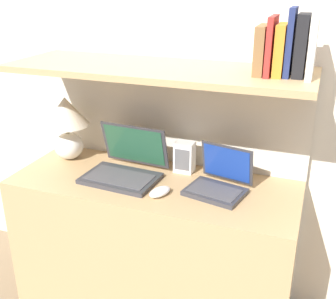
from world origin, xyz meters
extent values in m
cube|color=silver|center=(0.00, 0.58, 1.20)|extent=(6.00, 0.05, 2.40)
cube|color=tan|center=(0.00, 0.26, 0.37)|extent=(1.35, 0.52, 0.74)
cube|color=silver|center=(0.00, 0.54, 0.62)|extent=(1.35, 0.04, 1.24)
cube|color=tan|center=(0.00, 0.32, 1.26)|extent=(1.35, 0.46, 0.03)
ellipsoid|color=white|center=(-0.52, 0.37, 0.81)|extent=(0.15, 0.15, 0.14)
cylinder|color=tan|center=(-0.52, 0.37, 0.90)|extent=(0.02, 0.02, 0.05)
cone|color=beige|center=(-0.52, 0.37, 1.00)|extent=(0.23, 0.23, 0.15)
cube|color=#333338|center=(-0.15, 0.22, 0.75)|extent=(0.36, 0.26, 0.02)
cube|color=#47474C|center=(-0.15, 0.21, 0.76)|extent=(0.31, 0.18, 0.00)
cube|color=#333338|center=(-0.14, 0.37, 0.87)|extent=(0.35, 0.08, 0.21)
cube|color=#235138|center=(-0.14, 0.37, 0.87)|extent=(0.31, 0.07, 0.19)
cube|color=#333338|center=(0.30, 0.25, 0.75)|extent=(0.28, 0.23, 0.02)
cube|color=#47474C|center=(0.30, 0.24, 0.76)|extent=(0.24, 0.17, 0.00)
cube|color=#333338|center=(0.33, 0.36, 0.85)|extent=(0.25, 0.09, 0.18)
cube|color=navy|center=(0.32, 0.35, 0.85)|extent=(0.23, 0.08, 0.16)
ellipsoid|color=white|center=(0.08, 0.15, 0.76)|extent=(0.10, 0.13, 0.03)
cube|color=white|center=(0.10, 0.43, 0.82)|extent=(0.09, 0.08, 0.15)
cube|color=#59595B|center=(0.10, 0.39, 0.82)|extent=(0.07, 0.00, 0.11)
cube|color=silver|center=(0.63, 0.32, 1.38)|extent=(0.02, 0.18, 0.22)
cube|color=black|center=(0.59, 0.32, 1.39)|extent=(0.04, 0.12, 0.24)
cube|color=navy|center=(0.55, 0.32, 1.40)|extent=(0.02, 0.13, 0.26)
cube|color=orange|center=(0.52, 0.32, 1.37)|extent=(0.04, 0.15, 0.20)
cube|color=#A82823|center=(0.48, 0.32, 1.38)|extent=(0.02, 0.18, 0.22)
cube|color=brown|center=(0.44, 0.32, 1.37)|extent=(0.04, 0.16, 0.19)
camera|label=1|loc=(0.68, -1.37, 1.63)|focal=45.00mm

